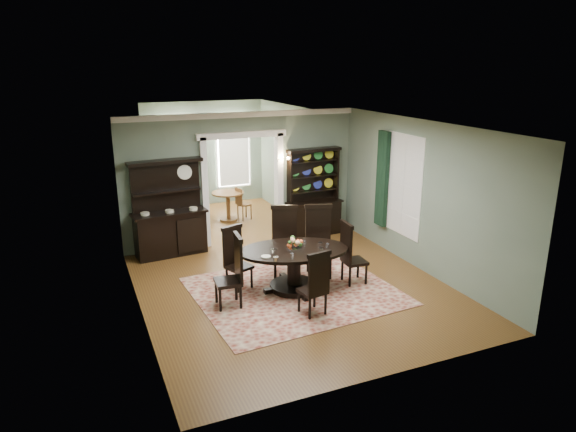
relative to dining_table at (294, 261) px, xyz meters
The scene contains 19 objects.
room 1.02m from the dining_table, 66.75° to the left, with size 5.51×6.01×3.01m.
parlor 5.60m from the dining_table, 89.89° to the left, with size 3.51×3.50×3.01m.
doorway_trim 3.17m from the dining_table, 89.80° to the left, with size 2.08×0.25×2.57m.
right_window 3.04m from the dining_table, 18.61° to the left, with size 0.15×1.47×2.12m.
wall_sconce 3.27m from the dining_table, 71.24° to the left, with size 0.27×0.21×0.21m.
rug 0.56m from the dining_table, 108.82° to the right, with size 3.51×3.03×0.01m, color maroon.
dining_table is the anchor object (origin of this frame).
centerpiece 0.31m from the dining_table, 95.21° to the right, with size 1.32×0.85×0.22m.
chair_far_left 1.10m from the dining_table, 150.23° to the left, with size 0.55×0.54×1.18m.
chair_far_mid 0.81m from the dining_table, 79.96° to the left, with size 0.65×0.64×1.39m.
chair_far_right 0.91m from the dining_table, 33.35° to the left, with size 0.65×0.63×1.41m.
chair_end_left 1.23m from the dining_table, behind, with size 0.48×0.51×1.28m.
chair_end_right 1.09m from the dining_table, ahead, with size 0.46×0.48×1.22m.
chair_near 1.11m from the dining_table, 94.66° to the right, with size 0.49×0.47×1.15m.
sideboard 3.25m from the dining_table, 122.54° to the left, with size 1.63×0.71×2.09m.
welsh_dresser 3.26m from the dining_table, 57.86° to the left, with size 1.37×0.56×2.11m.
parlor_table 4.61m from the dining_table, 88.46° to the left, with size 0.84×0.84×0.78m.
parlor_chair_left 4.97m from the dining_table, 95.36° to the left, with size 0.39×0.39×0.93m.
parlor_chair_right 4.59m from the dining_table, 83.78° to the left, with size 0.40×0.39×0.88m.
Camera 1 is at (-3.54, -8.00, 4.06)m, focal length 32.00 mm.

